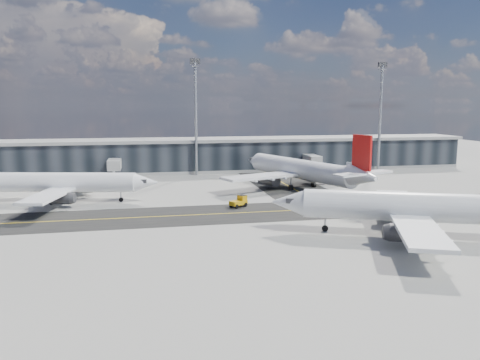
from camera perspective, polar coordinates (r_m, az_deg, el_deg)
The scene contains 9 objects.
ground at distance 72.76m, azimuth -1.28°, elevation -4.81°, with size 300.00×300.00×0.00m, color gray.
taxiway_lanes at distance 83.76m, azimuth 0.08°, elevation -2.96°, with size 180.00×63.00×0.03m.
terminal_concourse at distance 125.82m, azimuth -5.65°, elevation 2.91°, with size 152.00×19.80×8.80m.
floodlight_masts at distance 118.23m, azimuth -5.42°, elevation 8.11°, with size 102.50×0.70×28.90m.
airliner_af at distance 91.57m, azimuth -21.26°, elevation -0.30°, with size 36.05×30.94×10.74m.
airliner_redtail at distance 99.97m, azimuth 7.51°, elevation 1.28°, with size 34.72×40.17×12.29m.
airliner_near at distance 67.23m, azimuth 21.11°, elevation -3.18°, with size 38.20×33.05×11.78m.
baggage_tug at distance 81.40m, azimuth -0.05°, elevation -2.61°, with size 3.45×2.96×1.97m.
service_van at distance 111.95m, azimuth 8.78°, elevation 0.39°, with size 2.63×5.71×1.59m, color white.
Camera 1 is at (-12.30, -69.57, 17.40)m, focal length 35.00 mm.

